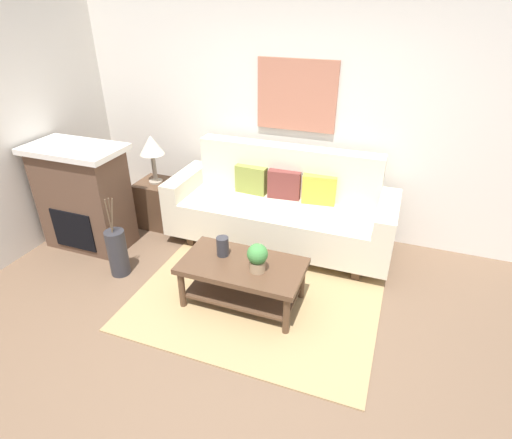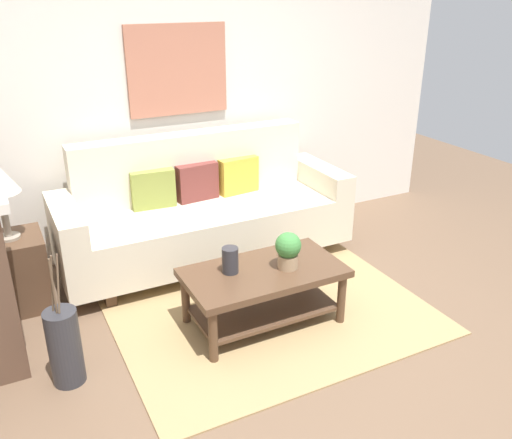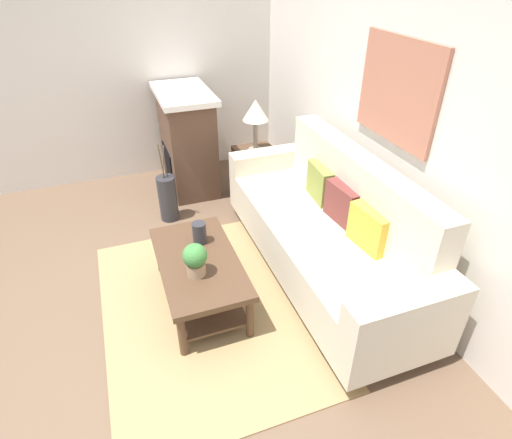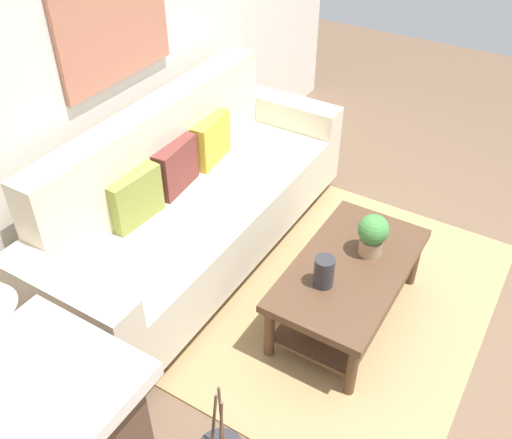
{
  "view_description": "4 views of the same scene",
  "coord_description": "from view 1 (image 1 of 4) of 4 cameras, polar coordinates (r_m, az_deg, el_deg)",
  "views": [
    {
      "loc": [
        1.06,
        -2.3,
        2.54
      ],
      "look_at": [
        -0.19,
        1.06,
        0.56
      ],
      "focal_mm": 28.97,
      "sensor_mm": 36.0,
      "label": 1
    },
    {
      "loc": [
        -1.65,
        -2.43,
        2.23
      ],
      "look_at": [
        0.08,
        0.97,
        0.58
      ],
      "focal_mm": 38.09,
      "sensor_mm": 36.0,
      "label": 2
    },
    {
      "loc": [
        2.41,
        0.03,
        2.44
      ],
      "look_at": [
        -0.33,
        1.04,
        0.54
      ],
      "focal_mm": 29.13,
      "sensor_mm": 36.0,
      "label": 3
    },
    {
      "loc": [
        -2.41,
        -0.29,
        2.64
      ],
      "look_at": [
        -0.24,
        1.04,
        0.62
      ],
      "focal_mm": 39.63,
      "sensor_mm": 36.0,
      "label": 4
    }
  ],
  "objects": [
    {
      "name": "floor_vase_branch_c",
      "position": [
        4.17,
        -19.7,
        0.47
      ],
      "size": [
        0.01,
        0.03,
        0.36
      ],
      "primitive_type": "cylinder",
      "rotation": [
        0.06,
        0.01,
        0.0
      ],
      "color": "brown",
      "rests_on": "floor_vase"
    },
    {
      "name": "floor_vase",
      "position": [
        4.38,
        -18.55,
        -4.36
      ],
      "size": [
        0.2,
        0.2,
        0.49
      ],
      "primitive_type": "cylinder",
      "color": "#2D2D33",
      "rests_on": "ground_plane"
    },
    {
      "name": "floor_vase_branch_b",
      "position": [
        4.19,
        -19.42,
        0.68
      ],
      "size": [
        0.05,
        0.03,
        0.36
      ],
      "primitive_type": "cylinder",
      "rotation": [
        0.05,
        0.1,
        0.0
      ],
      "color": "brown",
      "rests_on": "floor_vase"
    },
    {
      "name": "table_lamp",
      "position": [
        4.92,
        -14.23,
        9.68
      ],
      "size": [
        0.28,
        0.28,
        0.57
      ],
      "color": "gray",
      "rests_on": "side_table"
    },
    {
      "name": "throw_pillow_olive",
      "position": [
        4.69,
        -0.65,
        5.54
      ],
      "size": [
        0.37,
        0.15,
        0.32
      ],
      "primitive_type": "cube",
      "rotation": [
        0.0,
        0.0,
        -0.07
      ],
      "color": "olive",
      "rests_on": "couch"
    },
    {
      "name": "area_rug",
      "position": [
        3.92,
        -0.21,
        -11.36
      ],
      "size": [
        2.23,
        1.61,
        0.01
      ],
      "primitive_type": "cube",
      "color": "#A38456",
      "rests_on": "ground_plane"
    },
    {
      "name": "couch",
      "position": [
        4.58,
        3.38,
        1.43
      ],
      "size": [
        2.46,
        0.84,
        1.08
      ],
      "color": "beige",
      "rests_on": "ground_plane"
    },
    {
      "name": "throw_pillow_mustard",
      "position": [
        4.5,
        8.72,
        4.11
      ],
      "size": [
        0.37,
        0.16,
        0.32
      ],
      "primitive_type": "cube",
      "rotation": [
        0.0,
        0.0,
        0.12
      ],
      "color": "gold",
      "rests_on": "couch"
    },
    {
      "name": "wall_back",
      "position": [
        4.71,
        6.96,
        14.05
      ],
      "size": [
        5.33,
        0.1,
        2.7
      ],
      "primitive_type": "cube",
      "color": "silver",
      "rests_on": "ground_plane"
    },
    {
      "name": "potted_plant_tabletop",
      "position": [
        3.51,
        0.2,
        -5.19
      ],
      "size": [
        0.18,
        0.18,
        0.26
      ],
      "color": "tan",
      "rests_on": "coffee_table"
    },
    {
      "name": "side_table",
      "position": [
        5.18,
        -13.29,
        2.22
      ],
      "size": [
        0.44,
        0.44,
        0.56
      ],
      "primitive_type": "cube",
      "color": "#513826",
      "rests_on": "ground_plane"
    },
    {
      "name": "throw_pillow_maroon",
      "position": [
        4.58,
        3.94,
        4.86
      ],
      "size": [
        0.37,
        0.15,
        0.32
      ],
      "primitive_type": "cube",
      "rotation": [
        0.0,
        0.0,
        0.09
      ],
      "color": "brown",
      "rests_on": "couch"
    },
    {
      "name": "framed_painting",
      "position": [
        4.62,
        5.61,
        16.67
      ],
      "size": [
        0.87,
        0.03,
        0.75
      ],
      "primitive_type": "cube",
      "color": "#B77056"
    },
    {
      "name": "tabletop_vase",
      "position": [
        3.76,
        -4.63,
        -3.71
      ],
      "size": [
        0.11,
        0.11,
        0.18
      ],
      "primitive_type": "cylinder",
      "color": "#2D2D33",
      "rests_on": "coffee_table"
    },
    {
      "name": "floor_vase_branch_a",
      "position": [
        4.16,
        -19.24,
        0.51
      ],
      "size": [
        0.05,
        0.05,
        0.36
      ],
      "primitive_type": "cylinder",
      "rotation": [
        -0.11,
        0.11,
        0.0
      ],
      "color": "brown",
      "rests_on": "floor_vase"
    },
    {
      "name": "fireplace",
      "position": [
        4.87,
        -22.66,
        2.91
      ],
      "size": [
        1.02,
        0.58,
        1.16
      ],
      "color": "brown",
      "rests_on": "ground_plane"
    },
    {
      "name": "coffee_table",
      "position": [
        3.75,
        -1.88,
        -7.56
      ],
      "size": [
        1.1,
        0.6,
        0.43
      ],
      "color": "#513826",
      "rests_on": "ground_plane"
    },
    {
      "name": "ground_plane",
      "position": [
        3.59,
        -3.14,
        -16.26
      ],
      "size": [
        9.33,
        9.33,
        0.0
      ],
      "primitive_type": "plane",
      "color": "brown"
    }
  ]
}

